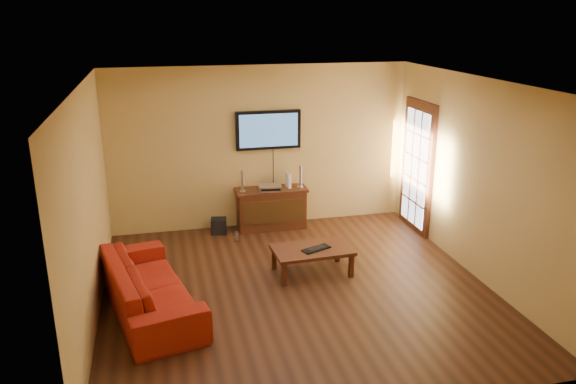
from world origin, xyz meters
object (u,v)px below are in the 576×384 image
object	(u,v)px
media_console	(271,208)
keyboard	(316,249)
game_console	(288,180)
sofa	(149,278)
speaker_left	(242,182)
speaker_right	(300,177)
television	(268,130)
coffee_table	(312,251)
av_receiver	(270,188)
bottle	(237,237)
subwoofer	(219,226)

from	to	relation	value
media_console	keyboard	world-z (taller)	media_console
media_console	game_console	world-z (taller)	game_console
sofa	speaker_left	distance (m)	2.81
sofa	speaker_right	world-z (taller)	speaker_right
speaker_right	television	bearing A→B (deg)	159.91
coffee_table	speaker_left	distance (m)	1.99
television	av_receiver	world-z (taller)	television
speaker_right	game_console	size ratio (longest dim) A/B	1.56
game_console	coffee_table	bearing A→B (deg)	-100.59
sofa	media_console	bearing A→B (deg)	-53.66
game_console	keyboard	world-z (taller)	game_console
television	keyboard	distance (m)	2.44
television	speaker_left	xyz separation A→B (m)	(-0.48, -0.22, -0.79)
coffee_table	game_console	distance (m)	1.93
bottle	game_console	bearing A→B (deg)	27.38
speaker_left	game_console	distance (m)	0.79
television	keyboard	world-z (taller)	television
keyboard	sofa	bearing A→B (deg)	-168.17
television	speaker_left	world-z (taller)	television
subwoofer	speaker_right	bearing A→B (deg)	10.39
television	speaker_right	size ratio (longest dim) A/B	2.90
subwoofer	bottle	size ratio (longest dim) A/B	1.37
television	av_receiver	xyz separation A→B (m)	(-0.03, -0.24, -0.92)
bottle	keyboard	size ratio (longest dim) A/B	0.41
media_console	av_receiver	xyz separation A→B (m)	(-0.03, -0.05, 0.38)
coffee_table	sofa	world-z (taller)	sofa
media_console	speaker_right	distance (m)	0.72
speaker_left	subwoofer	size ratio (longest dim) A/B	1.46
coffee_table	av_receiver	bearing A→B (deg)	97.29
coffee_table	subwoofer	xyz separation A→B (m)	(-1.10, 1.80, -0.21)
game_console	bottle	size ratio (longest dim) A/B	1.33
coffee_table	speaker_left	xyz separation A→B (m)	(-0.68, 1.79, 0.53)
coffee_table	av_receiver	world-z (taller)	av_receiver
subwoofer	speaker_left	bearing A→B (deg)	8.45
game_console	bottle	distance (m)	1.31
media_console	television	size ratio (longest dim) A/B	1.10
coffee_table	speaker_left	world-z (taller)	speaker_left
speaker_right	subwoofer	xyz separation A→B (m)	(-1.40, -0.03, -0.74)
speaker_right	keyboard	distance (m)	1.96
media_console	speaker_left	xyz separation A→B (m)	(-0.48, -0.03, 0.51)
coffee_table	speaker_right	xyz separation A→B (m)	(0.31, 1.83, 0.53)
sofa	speaker_right	bearing A→B (deg)	-59.96
media_console	av_receiver	bearing A→B (deg)	-121.30
keyboard	speaker_left	bearing A→B (deg)	111.36
coffee_table	subwoofer	size ratio (longest dim) A/B	4.52
coffee_table	game_console	bearing A→B (deg)	86.82
speaker_left	television	bearing A→B (deg)	24.64
subwoofer	keyboard	bearing A→B (deg)	-49.47
coffee_table	keyboard	xyz separation A→B (m)	(0.04, -0.05, 0.06)
sofa	keyboard	bearing A→B (deg)	-91.32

